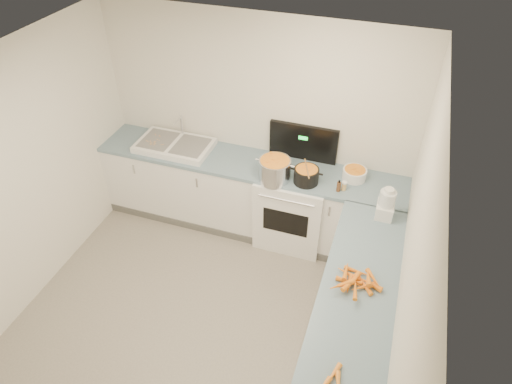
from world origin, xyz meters
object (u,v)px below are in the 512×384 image
(sink, at_px, (175,145))
(food_processor, at_px, (386,205))
(stove, at_px, (293,205))
(steel_pot, at_px, (275,170))
(mixing_bowl, at_px, (354,174))
(spice_jar, at_px, (344,187))
(black_pot, at_px, (306,176))
(extract_bottle, at_px, (339,187))

(sink, distance_m, food_processor, 2.47)
(stove, height_order, steel_pot, stove)
(mixing_bowl, distance_m, food_processor, 0.63)
(mixing_bowl, relative_size, spice_jar, 2.98)
(stove, height_order, food_processor, stove)
(stove, relative_size, mixing_bowl, 5.40)
(sink, height_order, steel_pot, sink)
(black_pot, bearing_deg, extract_bottle, -6.11)
(spice_jar, bearing_deg, stove, 166.63)
(stove, height_order, extract_bottle, stove)
(black_pot, distance_m, mixing_bowl, 0.52)
(steel_pot, xyz_separation_m, spice_jar, (0.73, 0.04, -0.06))
(mixing_bowl, height_order, extract_bottle, mixing_bowl)
(spice_jar, relative_size, food_processor, 0.26)
(sink, bearing_deg, extract_bottle, -5.33)
(stove, distance_m, mixing_bowl, 0.81)
(steel_pot, relative_size, extract_bottle, 3.13)
(steel_pot, relative_size, black_pot, 1.30)
(spice_jar, bearing_deg, black_pot, 179.81)
(extract_bottle, relative_size, spice_jar, 1.28)
(sink, relative_size, extract_bottle, 7.93)
(mixing_bowl, relative_size, food_processor, 0.76)
(stove, xyz_separation_m, extract_bottle, (0.50, -0.17, 0.52))
(stove, distance_m, sink, 1.54)
(steel_pot, height_order, black_pot, steel_pot)
(sink, distance_m, mixing_bowl, 2.07)
(stove, height_order, sink, stove)
(black_pot, height_order, mixing_bowl, black_pot)
(food_processor, bearing_deg, mixing_bowl, 126.14)
(mixing_bowl, distance_m, spice_jar, 0.24)
(sink, distance_m, black_pot, 1.60)
(steel_pot, height_order, extract_bottle, steel_pot)
(steel_pot, bearing_deg, spice_jar, 3.18)
(mixing_bowl, xyz_separation_m, spice_jar, (-0.07, -0.23, -0.02))
(stove, distance_m, black_pot, 0.57)
(sink, relative_size, mixing_bowl, 3.42)
(black_pot, bearing_deg, steel_pot, -172.80)
(mixing_bowl, bearing_deg, spice_jar, -106.53)
(sink, bearing_deg, steel_pot, -8.37)
(steel_pot, bearing_deg, food_processor, -11.46)
(black_pot, bearing_deg, mixing_bowl, 25.67)
(extract_bottle, distance_m, spice_jar, 0.06)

